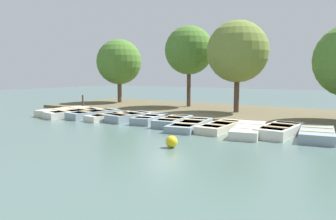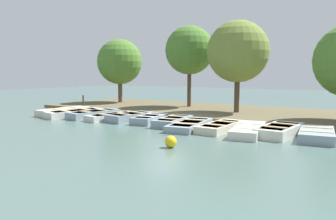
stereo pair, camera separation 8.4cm
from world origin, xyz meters
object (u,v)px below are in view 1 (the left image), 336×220
at_px(rowboat_4, 130,117).
at_px(rowboat_7, 190,125).
at_px(rowboat_2, 93,114).
at_px(rowboat_1, 75,113).
at_px(rowboat_3, 112,116).
at_px(buoy, 172,142).
at_px(rowboat_5, 150,119).
at_px(rowboat_9, 248,130).
at_px(rowboat_0, 63,111).
at_px(park_tree_far_left, 119,62).
at_px(rowboat_6, 173,121).
at_px(park_tree_center, 238,52).
at_px(rowboat_10, 280,130).
at_px(park_tree_left, 189,50).
at_px(rowboat_8, 221,127).
at_px(rowboat_11, 317,134).
at_px(mooring_post_near, 83,102).

bearing_deg(rowboat_4, rowboat_7, 92.30).
bearing_deg(rowboat_2, rowboat_1, -67.04).
bearing_deg(rowboat_3, buoy, 68.82).
relative_size(rowboat_5, rowboat_9, 0.80).
relative_size(rowboat_0, park_tree_far_left, 0.64).
relative_size(rowboat_3, rowboat_6, 1.14).
xyz_separation_m(rowboat_3, rowboat_5, (-0.23, 2.46, 0.02)).
distance_m(rowboat_1, park_tree_center, 10.53).
height_order(rowboat_10, park_tree_left, park_tree_left).
bearing_deg(rowboat_9, rowboat_8, -108.69).
height_order(rowboat_4, rowboat_11, rowboat_4).
xyz_separation_m(rowboat_3, rowboat_9, (0.29, 7.99, 0.01)).
height_order(rowboat_1, mooring_post_near, mooring_post_near).
height_order(rowboat_1, park_tree_left, park_tree_left).
bearing_deg(rowboat_11, park_tree_left, -133.30).
bearing_deg(rowboat_8, rowboat_4, -91.14).
bearing_deg(buoy, rowboat_2, -118.09).
relative_size(rowboat_10, rowboat_11, 1.05).
bearing_deg(rowboat_0, rowboat_11, 92.04).
xyz_separation_m(rowboat_9, park_tree_center, (-5.74, -2.70, 3.71)).
relative_size(rowboat_10, park_tree_left, 0.51).
relative_size(rowboat_1, rowboat_3, 1.13).
relative_size(rowboat_0, rowboat_10, 1.13).
bearing_deg(rowboat_2, rowboat_10, 99.11).
bearing_deg(rowboat_1, rowboat_3, 109.40).
bearing_deg(rowboat_11, rowboat_5, -98.22).
relative_size(rowboat_8, mooring_post_near, 2.83).
bearing_deg(park_tree_left, rowboat_2, -20.35).
distance_m(buoy, park_tree_center, 10.47).
bearing_deg(rowboat_3, mooring_post_near, -104.32).
xyz_separation_m(rowboat_1, rowboat_5, (-0.50, 5.20, -0.01)).
height_order(rowboat_0, rowboat_6, rowboat_0).
bearing_deg(rowboat_9, rowboat_10, 100.64).
xyz_separation_m(rowboat_0, mooring_post_near, (-2.42, -0.79, 0.34)).
height_order(rowboat_6, buoy, buoy).
relative_size(rowboat_1, rowboat_6, 1.28).
relative_size(rowboat_4, rowboat_10, 0.93).
distance_m(rowboat_2, buoy, 9.15).
height_order(rowboat_3, rowboat_9, rowboat_9).
xyz_separation_m(rowboat_1, park_tree_center, (-5.73, 8.03, 3.70)).
xyz_separation_m(rowboat_1, mooring_post_near, (-2.69, -2.16, 0.35)).
relative_size(rowboat_1, rowboat_8, 1.19).
bearing_deg(rowboat_4, park_tree_left, -170.77).
relative_size(rowboat_2, rowboat_10, 1.08).
relative_size(mooring_post_near, buoy, 2.60).
relative_size(rowboat_6, park_tree_far_left, 0.53).
distance_m(rowboat_5, park_tree_far_left, 10.96).
height_order(rowboat_2, buoy, buoy).
height_order(rowboat_0, rowboat_10, rowboat_10).
height_order(rowboat_1, rowboat_6, rowboat_6).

